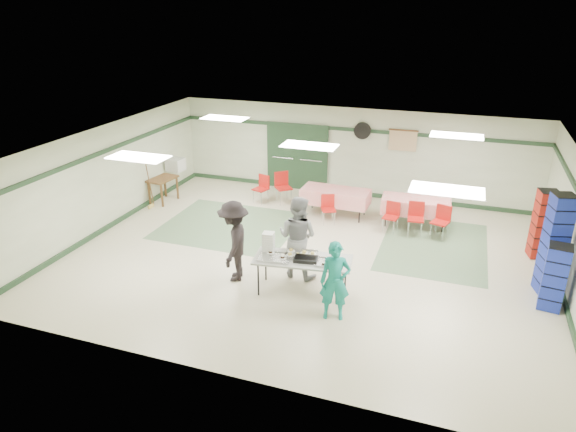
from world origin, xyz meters
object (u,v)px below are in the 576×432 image
(chair_b, at_px, (392,214))
(chair_c, at_px, (442,218))
(chair_d, at_px, (328,206))
(printer_table, at_px, (163,181))
(crate_stack_red, at_px, (543,224))
(volunteer_teal, at_px, (335,281))
(dining_table_b, at_px, (335,196))
(crate_stack_blue_b, at_px, (555,277))
(chair_loose_b, at_px, (262,186))
(crate_stack_blue_a, at_px, (554,245))
(dining_table_a, at_px, (416,205))
(volunteer_dark, at_px, (234,241))
(chair_a, at_px, (416,215))
(volunteer_grey, at_px, (297,237))
(chair_loose_a, at_px, (283,184))
(broom, at_px, (150,185))
(office_printer, at_px, (175,164))
(serving_table, at_px, (303,261))

(chair_b, relative_size, chair_c, 0.93)
(chair_d, height_order, printer_table, chair_d)
(crate_stack_red, bearing_deg, volunteer_teal, -133.99)
(dining_table_b, distance_m, printer_table, 5.17)
(crate_stack_blue_b, bearing_deg, chair_loose_b, 154.63)
(chair_b, xyz_separation_m, chair_c, (1.25, 0.00, 0.04))
(crate_stack_blue_a, bearing_deg, dining_table_a, 138.74)
(volunteer_dark, distance_m, chair_loose_b, 4.67)
(chair_a, bearing_deg, volunteer_teal, -109.61)
(crate_stack_red, bearing_deg, chair_b, 174.26)
(volunteer_grey, height_order, volunteer_dark, volunteer_grey)
(chair_loose_a, bearing_deg, chair_loose_b, 158.08)
(chair_b, distance_m, chair_loose_a, 3.56)
(chair_b, distance_m, chair_d, 1.72)
(chair_c, relative_size, broom, 0.64)
(volunteer_teal, height_order, chair_loose_b, volunteer_teal)
(dining_table_b, relative_size, chair_c, 2.21)
(printer_table, bearing_deg, office_printer, 96.50)
(chair_a, distance_m, chair_b, 0.61)
(chair_loose_a, distance_m, printer_table, 3.58)
(chair_a, distance_m, printer_table, 7.41)
(volunteer_dark, distance_m, chair_d, 3.83)
(crate_stack_blue_a, height_order, printer_table, crate_stack_blue_a)
(serving_table, distance_m, volunteer_grey, 0.75)
(chair_b, height_order, chair_loose_a, chair_loose_a)
(crate_stack_blue_b, bearing_deg, chair_c, 129.83)
(volunteer_dark, distance_m, broom, 5.07)
(serving_table, relative_size, volunteer_dark, 1.16)
(volunteer_dark, xyz_separation_m, chair_loose_b, (-1.17, 4.51, -0.38))
(chair_loose_a, distance_m, crate_stack_blue_b, 7.86)
(serving_table, height_order, crate_stack_blue_a, crate_stack_blue_a)
(dining_table_a, xyz_separation_m, crate_stack_red, (2.97, -0.93, 0.26))
(volunteer_grey, distance_m, dining_table_a, 4.23)
(crate_stack_blue_a, bearing_deg, chair_loose_b, 158.94)
(crate_stack_blue_a, height_order, crate_stack_red, crate_stack_blue_a)
(crate_stack_blue_b, xyz_separation_m, office_printer, (-10.30, 3.39, 0.26))
(chair_c, xyz_separation_m, chair_loose_a, (-4.66, 1.04, 0.05))
(volunteer_dark, distance_m, chair_a, 5.02)
(crate_stack_red, relative_size, crate_stack_blue_b, 1.22)
(chair_c, height_order, office_printer, office_printer)
(chair_a, xyz_separation_m, chair_c, (0.64, -0.00, -0.01))
(serving_table, xyz_separation_m, crate_stack_blue_a, (4.77, 1.68, 0.35))
(chair_c, xyz_separation_m, chair_loose_b, (-5.23, 0.85, -0.01))
(chair_c, height_order, broom, broom)
(chair_loose_a, xyz_separation_m, crate_stack_blue_a, (6.91, -3.07, 0.50))
(volunteer_dark, height_order, dining_table_b, volunteer_dark)
(chair_b, xyz_separation_m, chair_loose_a, (-3.40, 1.04, 0.09))
(volunteer_dark, distance_m, chair_c, 5.48)
(printer_table, bearing_deg, dining_table_a, 11.67)
(volunteer_teal, relative_size, crate_stack_red, 0.95)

